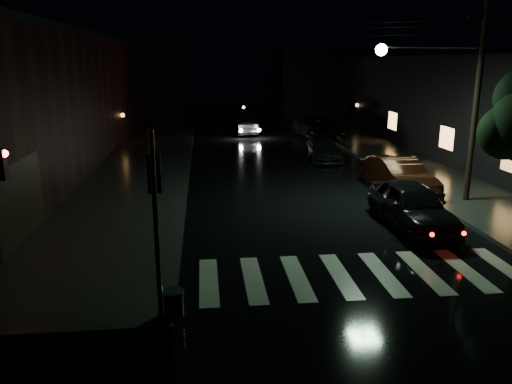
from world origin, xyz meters
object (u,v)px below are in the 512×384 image
object	(u,v)px
parked_car_a	(412,205)
oncoming_car	(243,125)
parked_car_d	(319,127)
parked_car_c	(323,149)
parked_car_b	(399,176)

from	to	relation	value
parked_car_a	oncoming_car	distance (m)	23.83
parked_car_d	oncoming_car	xyz separation A→B (m)	(-5.57, 2.50, -0.07)
parked_car_d	oncoming_car	size ratio (longest dim) A/B	1.30
parked_car_a	parked_car_c	xyz separation A→B (m)	(-0.16, 12.48, -0.17)
parked_car_b	parked_car_c	bearing A→B (deg)	95.67
parked_car_b	parked_car_c	size ratio (longest dim) A/B	1.10
parked_car_d	oncoming_car	distance (m)	6.10
parked_car_b	parked_car_c	world-z (taller)	parked_car_b
parked_car_a	parked_car_c	bearing A→B (deg)	89.49
parked_car_a	parked_car_c	distance (m)	12.48
oncoming_car	parked_car_c	bearing A→B (deg)	102.22
parked_car_c	parked_car_d	distance (m)	8.68
parked_car_c	oncoming_car	bearing A→B (deg)	114.15
parked_car_b	oncoming_car	distance (m)	19.70
parked_car_c	parked_car_d	bearing A→B (deg)	83.52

